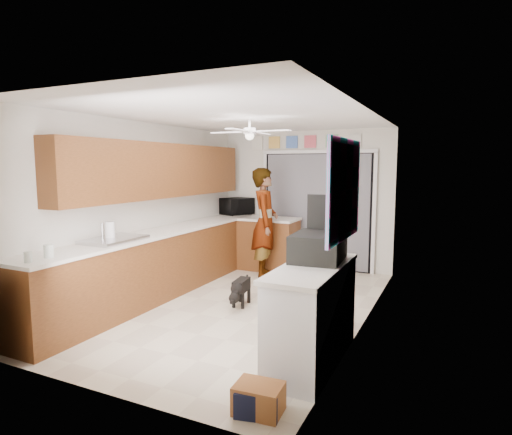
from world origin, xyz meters
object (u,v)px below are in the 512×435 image
(paper_towel_roll, at_px, (110,231))
(navy_crate, at_px, (259,400))
(man, at_px, (265,223))
(dog, at_px, (241,291))
(suitcase, at_px, (318,247))
(cardboard_box, at_px, (259,398))
(microwave, at_px, (237,206))

(paper_towel_roll, distance_m, navy_crate, 3.01)
(man, relative_size, dog, 3.61)
(paper_towel_roll, bearing_deg, suitcase, 1.29)
(dog, bearing_deg, cardboard_box, -67.40)
(suitcase, bearing_deg, man, 120.08)
(suitcase, bearing_deg, cardboard_box, -97.51)
(cardboard_box, relative_size, navy_crate, 1.09)
(microwave, height_order, cardboard_box, microwave)
(paper_towel_roll, relative_size, man, 0.13)
(cardboard_box, distance_m, dog, 2.54)
(navy_crate, bearing_deg, man, 113.45)
(suitcase, relative_size, cardboard_box, 1.75)
(microwave, xyz_separation_m, cardboard_box, (2.53, -4.45, -0.99))
(paper_towel_roll, height_order, suitcase, suitcase)
(cardboard_box, height_order, navy_crate, cardboard_box)
(navy_crate, bearing_deg, cardboard_box, 0.00)
(cardboard_box, relative_size, man, 0.20)
(suitcase, bearing_deg, paper_towel_roll, 176.98)
(microwave, distance_m, dog, 2.73)
(suitcase, height_order, cardboard_box, suitcase)
(man, bearing_deg, dog, 171.92)
(cardboard_box, bearing_deg, suitcase, 86.80)
(dog, bearing_deg, navy_crate, -67.40)
(microwave, xyz_separation_m, navy_crate, (2.53, -4.45, -1.00))
(paper_towel_roll, xyz_separation_m, man, (0.99, 2.51, -0.14))
(navy_crate, bearing_deg, dog, 120.20)
(suitcase, relative_size, man, 0.34)
(cardboard_box, xyz_separation_m, navy_crate, (0.00, 0.00, -0.01))
(paper_towel_roll, height_order, man, man)
(paper_towel_roll, relative_size, dog, 0.48)
(cardboard_box, relative_size, dog, 0.71)
(man, bearing_deg, paper_towel_roll, 138.01)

